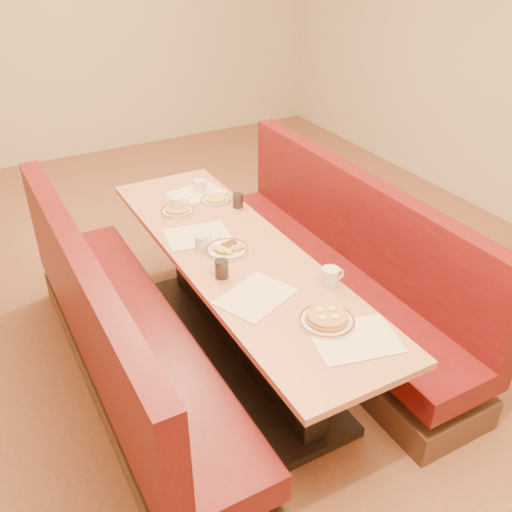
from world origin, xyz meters
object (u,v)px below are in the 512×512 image
coffee_mug_b (202,241)px  coffee_mug_d (177,203)px  booth_right (336,276)px  pancake_plate (327,319)px  eggs_plate (227,249)px  soda_tumbler_near (222,269)px  diner_table (239,306)px  booth_left (124,345)px  coffee_mug_c (200,186)px  coffee_mug_a (331,276)px  soda_tumbler_mid (238,200)px

coffee_mug_b → coffee_mug_d: coffee_mug_d is taller
booth_right → pancake_plate: 1.10m
eggs_plate → soda_tumbler_near: 0.27m
diner_table → coffee_mug_b: 0.47m
pancake_plate → booth_left: bearing=136.0°
booth_left → coffee_mug_c: bearing=44.9°
booth_right → coffee_mug_b: booth_right is taller
coffee_mug_c → booth_right: bearing=-65.2°
coffee_mug_a → coffee_mug_b: 0.81m
eggs_plate → coffee_mug_a: 0.66m
coffee_mug_b → soda_tumbler_mid: size_ratio=1.14×
pancake_plate → coffee_mug_c: (0.08, 1.67, 0.02)m
coffee_mug_c → soda_tumbler_near: soda_tumbler_near is taller
booth_left → coffee_mug_b: (0.58, 0.16, 0.43)m
coffee_mug_d → soda_tumbler_near: bearing=-90.3°
booth_right → coffee_mug_a: bearing=-130.7°
coffee_mug_b → coffee_mug_d: (0.06, 0.52, 0.01)m
coffee_mug_a → coffee_mug_d: bearing=109.3°
coffee_mug_a → soda_tumbler_mid: bearing=92.2°
diner_table → soda_tumbler_near: soda_tumbler_near is taller
coffee_mug_d → diner_table: bearing=-76.4°
eggs_plate → coffee_mug_d: bearing=94.4°
diner_table → coffee_mug_c: coffee_mug_c is taller
coffee_mug_b → soda_tumbler_near: bearing=-97.6°
eggs_plate → soda_tumbler_mid: 0.59m
coffee_mug_a → coffee_mug_b: (-0.44, 0.69, -0.01)m
diner_table → coffee_mug_d: coffee_mug_d is taller
coffee_mug_c → coffee_mug_d: bearing=-149.4°
booth_right → eggs_plate: bearing=176.1°
eggs_plate → soda_tumbler_near: size_ratio=2.48×
coffee_mug_a → coffee_mug_c: size_ratio=1.21×
diner_table → coffee_mug_d: 0.82m
soda_tumbler_near → coffee_mug_c: bearing=71.9°
booth_left → pancake_plate: 1.20m
booth_right → soda_tumbler_near: 1.03m
soda_tumbler_near → soda_tumbler_mid: soda_tumbler_near is taller
diner_table → soda_tumbler_mid: soda_tumbler_mid is taller
coffee_mug_a → soda_tumbler_near: 0.59m
booth_left → booth_right: size_ratio=1.00×
coffee_mug_b → coffee_mug_d: 0.53m
eggs_plate → coffee_mug_c: 0.86m
pancake_plate → coffee_mug_b: bearing=103.7°
eggs_plate → coffee_mug_a: bearing=-60.2°
booth_left → pancake_plate: booth_left is taller
booth_left → coffee_mug_a: booth_left is taller
coffee_mug_c → soda_tumbler_mid: 0.37m
booth_right → eggs_plate: (-0.78, 0.05, 0.40)m
booth_left → coffee_mug_b: 0.74m
booth_left → eggs_plate: 0.80m
diner_table → soda_tumbler_mid: 0.74m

